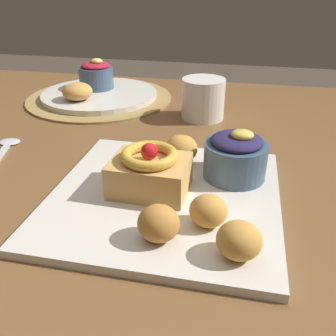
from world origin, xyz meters
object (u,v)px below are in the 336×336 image
Objects in this scene: fritter_front at (181,149)px; back_pastry at (77,91)px; cake_slice at (150,171)px; fritter_extra at (159,223)px; berry_ramekin at (236,156)px; back_plate at (100,94)px; fritter_middle at (208,211)px; front_plate at (165,196)px; fritter_back at (239,240)px; back_ramekin at (96,75)px; spoon at (5,148)px; coffee_mug at (203,99)px.

back_pastry is (-0.29, 0.25, 0.00)m from fritter_front.
cake_slice reaches higher than back_pastry.
berry_ramekin is at bearing 65.40° from fritter_extra.
fritter_front is (-0.09, 0.03, -0.01)m from berry_ramekin.
fritter_middle is at bearing -55.91° from back_plate.
front_plate is 6.35× the size of fritter_back.
fritter_middle is 0.95× the size of fritter_extra.
fritter_front is at bearing 160.25° from berry_ramekin.
back_ramekin is 0.10m from back_pastry.
fritter_middle is (0.06, -0.16, -0.00)m from fritter_front.
fritter_front is 0.38m from back_pastry.
back_pastry is (-0.37, 0.28, -0.01)m from berry_ramekin.
fritter_middle is 0.94× the size of fritter_back.
berry_ramekin is at bearing -46.23° from back_ramekin.
fritter_extra is (0.01, -0.20, -0.00)m from fritter_front.
back_pastry is at bearing 127.03° from cake_slice.
fritter_middle reaches higher than front_plate.
fritter_extra reaches higher than fritter_back.
fritter_front is at bearing -50.57° from back_plate.
fritter_extra is (-0.05, -0.04, 0.00)m from fritter_middle.
fritter_extra reaches higher than front_plate.
fritter_extra is 0.39m from spoon.
fritter_back is 0.09m from fritter_extra.
fritter_front is 0.42× the size of spoon.
fritter_extra is at bearing -89.35° from coffee_mug.
berry_ramekin is 0.46m from back_pastry.
coffee_mug is (0.00, 0.24, 0.01)m from fritter_front.
back_pastry is at bearing 129.03° from front_plate.
fritter_middle is 0.37× the size of spoon.
back_ramekin is 0.31m from coffee_mug.
cake_slice is 2.07× the size of fritter_front.
back_ramekin is at bearing 117.88° from fritter_extra.
back_pastry is at bearing 138.93° from fritter_front.
back_pastry is (-0.26, 0.34, -0.00)m from cake_slice.
fritter_middle is at bearing 127.93° from fritter_back.
back_plate is at bearing 163.09° from coffee_mug.
back_pastry is (-0.03, -0.07, 0.03)m from back_plate.
back_ramekin is at bearing 119.61° from cake_slice.
spoon is at bearing 148.55° from fritter_extra.
spoon is at bearing -100.52° from back_plate.
fritter_front reaches higher than spoon.
back_plate is (-0.27, 0.51, -0.02)m from fritter_extra.
fritter_back is 0.45m from coffee_mug.
fritter_front is 0.75× the size of back_pastry.
coffee_mug is (0.27, -0.08, 0.03)m from back_plate.
fritter_extra is 0.43m from coffee_mug.
berry_ramekin is 1.08× the size of back_ramekin.
front_plate is at bearing -58.32° from back_plate.
back_ramekin reaches higher than berry_ramekin.
fritter_middle is 0.54m from back_pastry.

